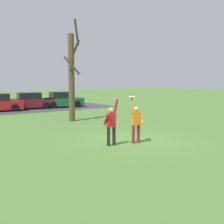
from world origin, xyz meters
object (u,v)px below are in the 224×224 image
(bare_tree_tall, at_px, (72,75))
(field_cone_orange, at_px, (114,134))
(person_catcher, at_px, (136,121))
(frisbee_disc, at_px, (132,97))
(person_defender, at_px, (111,123))
(parked_car_maroon, at_px, (30,101))
(parked_car_green, at_px, (62,100))

(bare_tree_tall, xyz_separation_m, field_cone_orange, (-0.89, -5.99, -2.95))
(person_catcher, relative_size, frisbee_disc, 7.52)
(person_defender, xyz_separation_m, field_cone_orange, (1.08, 1.30, -0.82))
(frisbee_disc, bearing_deg, field_cone_orange, 85.14)
(parked_car_maroon, height_order, bare_tree_tall, bare_tree_tall)
(person_defender, height_order, field_cone_orange, person_defender)
(person_catcher, height_order, parked_car_green, person_catcher)
(parked_car_maroon, bearing_deg, field_cone_orange, -86.80)
(person_defender, bearing_deg, parked_car_maroon, 94.46)
(person_defender, relative_size, bare_tree_tall, 0.30)
(field_cone_orange, bearing_deg, bare_tree_tall, 81.55)
(parked_car_maroon, xyz_separation_m, bare_tree_tall, (-0.47, -9.51, 2.38))
(person_catcher, height_order, parked_car_maroon, person_catcher)
(parked_car_maroon, xyz_separation_m, parked_car_green, (3.20, -0.37, 0.00))
(frisbee_disc, height_order, bare_tree_tall, bare_tree_tall)
(parked_car_green, bearing_deg, parked_car_maroon, -178.34)
(person_catcher, xyz_separation_m, bare_tree_tall, (0.80, 7.56, 2.13))
(field_cone_orange, bearing_deg, person_defender, -129.89)
(person_defender, distance_m, bare_tree_tall, 7.85)
(bare_tree_tall, distance_m, field_cone_orange, 6.74)
(parked_car_maroon, relative_size, field_cone_orange, 13.48)
(person_defender, relative_size, frisbee_disc, 7.38)
(parked_car_maroon, bearing_deg, bare_tree_tall, -84.60)
(frisbee_disc, height_order, field_cone_orange, frisbee_disc)
(person_defender, distance_m, parked_car_maroon, 16.98)
(bare_tree_tall, bearing_deg, person_defender, -105.15)
(person_catcher, relative_size, parked_car_green, 0.48)
(frisbee_disc, relative_size, field_cone_orange, 0.86)
(parked_car_maroon, bearing_deg, person_catcher, -86.04)
(person_defender, relative_size, field_cone_orange, 6.38)
(person_defender, xyz_separation_m, parked_car_green, (5.64, 16.43, -0.25))
(person_catcher, relative_size, person_defender, 1.02)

